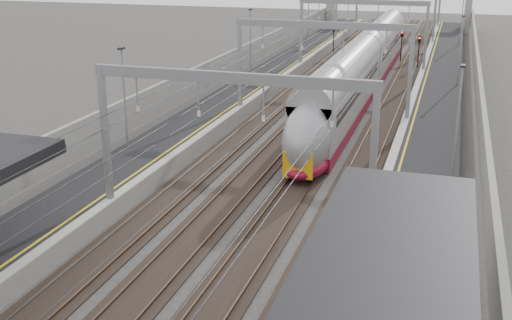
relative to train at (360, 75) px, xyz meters
The scene contains 10 objects.
platform_left 11.58m from the train, 145.88° to the right, with size 4.00×120.00×1.00m, color black.
platform_right 9.28m from the train, 44.72° to the right, with size 4.00×120.00×1.00m, color black.
tracks 6.92m from the train, 103.12° to the right, with size 11.40×140.00×0.20m.
overhead_line 4.33m from the train, behind, with size 13.00×140.00×6.60m.
wall_left 14.25m from the train, 153.12° to the right, with size 0.30×120.00×3.20m, color gray.
wall_right 11.65m from the train, 33.57° to the right, with size 0.30×120.00×3.20m, color gray.
train is the anchor object (origin of this frame).
signal_green 24.29m from the train, 106.01° to the left, with size 0.32×0.32×3.48m.
signal_red_near 20.84m from the train, 85.32° to the left, with size 0.32×0.32×3.48m.
signal_red_far 17.09m from the train, 76.80° to the left, with size 0.32×0.32×3.48m.
Camera 1 is at (9.12, -3.69, 12.78)m, focal length 45.00 mm.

